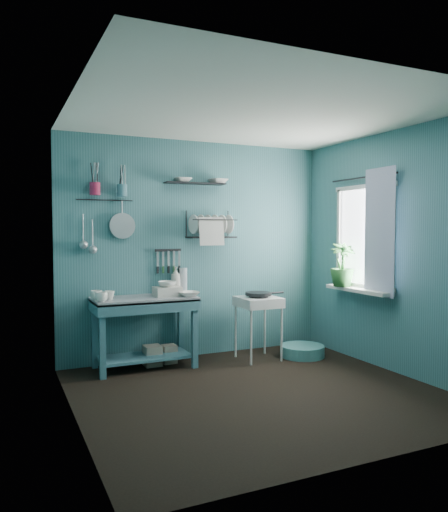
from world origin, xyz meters
name	(u,v)px	position (x,y,z in m)	size (l,w,h in m)	color
floor	(258,392)	(0.00, 0.00, 0.00)	(3.20, 3.20, 0.00)	black
ceiling	(259,114)	(0.00, 0.00, 2.50)	(3.20, 3.20, 0.00)	silver
wall_back	(197,249)	(0.00, 1.50, 1.25)	(3.20, 3.20, 0.00)	#326267
wall_front	(374,266)	(0.00, -1.50, 1.25)	(3.20, 3.20, 0.00)	#326267
wall_left	(74,259)	(-1.60, 0.00, 1.25)	(3.00, 3.00, 0.00)	#326267
wall_right	(395,252)	(1.60, 0.00, 1.25)	(3.00, 3.00, 0.00)	#326267
work_counter	(145,333)	(-0.72, 1.22, 0.38)	(1.07, 0.54, 0.76)	#356470
mug_left	(101,297)	(-1.20, 1.06, 0.81)	(0.12, 0.12, 0.10)	white
mug_mid	(109,295)	(-1.10, 1.16, 0.81)	(0.10, 0.10, 0.09)	white
mug_right	(96,295)	(-1.22, 1.22, 0.81)	(0.12, 0.12, 0.10)	white
wash_tub	(167,291)	(-0.47, 1.20, 0.81)	(0.28, 0.22, 0.10)	beige
tub_bowl	(167,284)	(-0.47, 1.20, 0.89)	(0.20, 0.20, 0.06)	white
soap_bottle	(176,280)	(-0.30, 1.42, 0.91)	(0.12, 0.12, 0.30)	beige
water_bottle	(183,280)	(-0.20, 1.44, 0.90)	(0.09, 0.09, 0.28)	#B1BAC5
counter_bowl	(189,294)	(-0.27, 1.07, 0.79)	(0.22, 0.22, 0.05)	white
hotplate_stand	(258,328)	(0.56, 1.03, 0.36)	(0.45, 0.45, 0.71)	silver
frying_pan	(258,294)	(0.56, 1.03, 0.75)	(0.30, 0.30, 0.04)	black
knife_strip	(168,250)	(-0.36, 1.47, 1.25)	(0.32, 0.02, 0.03)	black
dish_rack	(211,224)	(0.13, 1.37, 1.54)	(0.55, 0.24, 0.32)	black
upper_shelf	(195,183)	(-0.06, 1.40, 2.00)	(0.70, 0.18, 0.01)	black
shelf_bowl_left	(183,181)	(-0.21, 1.40, 2.02)	(0.20, 0.20, 0.05)	white
shelf_bowl_right	(218,178)	(0.22, 1.40, 2.08)	(0.22, 0.22, 0.05)	white
utensil_cup_magenta	(95,189)	(-1.18, 1.42, 1.91)	(0.11, 0.11, 0.13)	#B02046
utensil_cup_teal	(122,191)	(-0.89, 1.42, 1.90)	(0.11, 0.11, 0.13)	#3A6D7A
colander	(122,226)	(-0.89, 1.45, 1.52)	(0.28, 0.28, 0.03)	#A9ADB1
ladle_outer	(83,228)	(-1.30, 1.46, 1.49)	(0.01, 0.01, 0.30)	#A9ADB1
ladle_inner	(92,234)	(-1.20, 1.46, 1.44)	(0.01, 0.01, 0.30)	#A9ADB1
hook_rail	(105,200)	(-1.07, 1.47, 1.79)	(0.01, 0.01, 0.60)	black
window_glass	(365,237)	(1.59, 0.45, 1.40)	(1.10, 1.10, 0.00)	white
windowsill	(358,290)	(1.50, 0.45, 0.81)	(0.16, 0.95, 0.04)	silver
curtain	(379,232)	(1.52, 0.15, 1.45)	(1.35, 1.35, 0.00)	silver
curtain_rod	(362,178)	(1.54, 0.45, 2.05)	(0.02, 0.02, 1.05)	black
potted_plant	(342,265)	(1.46, 0.67, 1.08)	(0.28, 0.28, 0.50)	#235927
storage_tin_large	(153,356)	(-0.62, 1.27, 0.11)	(0.18, 0.18, 0.22)	gray
storage_tin_small	(169,354)	(-0.42, 1.30, 0.10)	(0.15, 0.15, 0.20)	gray
floor_basin	(302,351)	(1.09, 0.92, 0.07)	(0.51, 0.51, 0.13)	teal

